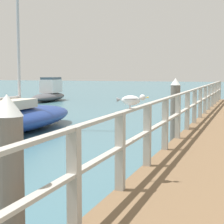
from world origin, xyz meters
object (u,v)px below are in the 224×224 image
(dock_piling_far, at_px, (175,110))
(boat_4, at_px, (50,93))
(dock_piling_near, at_px, (9,193))
(seagull_foreground, at_px, (131,100))
(boat_5, at_px, (14,118))

(dock_piling_far, relative_size, boat_4, 0.39)
(dock_piling_near, height_order, boat_4, dock_piling_near)
(seagull_foreground, bearing_deg, dock_piling_near, -23.67)
(dock_piling_far, xyz_separation_m, seagull_foreground, (0.39, -5.97, 0.69))
(dock_piling_far, bearing_deg, seagull_foreground, -86.28)
(boat_4, distance_m, boat_5, 14.33)
(dock_piling_near, height_order, dock_piling_far, same)
(dock_piling_far, height_order, seagull_foreground, dock_piling_far)
(boat_4, bearing_deg, boat_5, -73.22)
(dock_piling_far, relative_size, boat_5, 0.21)
(dock_piling_far, height_order, boat_4, dock_piling_far)
(seagull_foreground, xyz_separation_m, boat_4, (-11.46, 19.40, -1.09))
(dock_piling_near, height_order, boat_5, boat_5)
(seagull_foreground, bearing_deg, dock_piling_far, 168.25)
(dock_piling_near, height_order, seagull_foreground, dock_piling_near)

